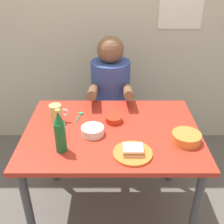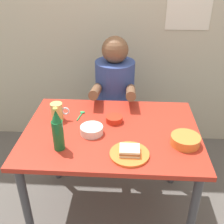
# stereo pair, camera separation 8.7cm
# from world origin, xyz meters

# --- Properties ---
(ground_plane) EXTENTS (6.00, 6.00, 0.00)m
(ground_plane) POSITION_xyz_m (0.00, 0.00, 0.00)
(ground_plane) COLOR #59544F
(wall_back) EXTENTS (4.40, 0.09, 2.60)m
(wall_back) POSITION_xyz_m (0.00, 1.05, 1.30)
(wall_back) COLOR #BCB299
(wall_back) RESTS_ON ground
(dining_table) EXTENTS (1.10, 0.80, 0.74)m
(dining_table) POSITION_xyz_m (0.00, 0.00, 0.65)
(dining_table) COLOR #B72D1E
(dining_table) RESTS_ON ground
(stool) EXTENTS (0.34, 0.34, 0.45)m
(stool) POSITION_xyz_m (-0.01, 0.63, 0.35)
(stool) COLOR #4C4C51
(stool) RESTS_ON ground
(person_seated) EXTENTS (0.33, 0.56, 0.72)m
(person_seated) POSITION_xyz_m (-0.01, 0.62, 0.77)
(person_seated) COLOR #33478C
(person_seated) RESTS_ON stool
(plate_orange) EXTENTS (0.22, 0.22, 0.01)m
(plate_orange) POSITION_xyz_m (0.11, -0.25, 0.75)
(plate_orange) COLOR orange
(plate_orange) RESTS_ON dining_table
(sandwich) EXTENTS (0.11, 0.09, 0.04)m
(sandwich) POSITION_xyz_m (0.11, -0.25, 0.77)
(sandwich) COLOR beige
(sandwich) RESTS_ON plate_orange
(beer_mug) EXTENTS (0.13, 0.08, 0.12)m
(beer_mug) POSITION_xyz_m (-0.37, 0.10, 0.80)
(beer_mug) COLOR #D1BC66
(beer_mug) RESTS_ON dining_table
(beer_bottle) EXTENTS (0.06, 0.06, 0.26)m
(beer_bottle) POSITION_xyz_m (-0.28, -0.21, 0.86)
(beer_bottle) COLOR #19602D
(beer_bottle) RESTS_ON dining_table
(sauce_bowl_chili) EXTENTS (0.11, 0.11, 0.04)m
(sauce_bowl_chili) POSITION_xyz_m (0.01, 0.10, 0.76)
(sauce_bowl_chili) COLOR red
(sauce_bowl_chili) RESTS_ON dining_table
(rice_bowl_white) EXTENTS (0.14, 0.14, 0.05)m
(rice_bowl_white) POSITION_xyz_m (-0.12, -0.05, 0.77)
(rice_bowl_white) COLOR silver
(rice_bowl_white) RESTS_ON dining_table
(soup_bowl_orange) EXTENTS (0.17, 0.17, 0.05)m
(soup_bowl_orange) POSITION_xyz_m (0.44, -0.13, 0.77)
(soup_bowl_orange) COLOR orange
(soup_bowl_orange) RESTS_ON dining_table
(spoon) EXTENTS (0.04, 0.12, 0.01)m
(spoon) POSITION_xyz_m (-0.22, 0.18, 0.75)
(spoon) COLOR #26A559
(spoon) RESTS_ON dining_table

